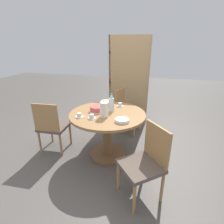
% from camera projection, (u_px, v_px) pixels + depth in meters
% --- Properties ---
extents(ground_plane, '(14.00, 14.00, 0.00)m').
position_uv_depth(ground_plane, '(108.00, 154.00, 2.83)').
color(ground_plane, '#56514C').
extents(dining_table, '(1.12, 1.12, 0.72)m').
position_uv_depth(dining_table, '(108.00, 124.00, 2.63)').
color(dining_table, brown).
rests_on(dining_table, ground_plane).
extents(chair_a, '(0.51, 0.51, 0.86)m').
position_uv_depth(chair_a, '(126.00, 110.00, 3.43)').
color(chair_a, '#A87A47').
rests_on(chair_a, ground_plane).
extents(chair_b, '(0.43, 0.43, 0.86)m').
position_uv_depth(chair_b, '(52.00, 125.00, 2.77)').
color(chair_b, '#A87A47').
rests_on(chair_b, ground_plane).
extents(chair_c, '(0.59, 0.59, 0.86)m').
position_uv_depth(chair_c, '(145.00, 161.00, 1.93)').
color(chair_c, '#A87A47').
rests_on(chair_c, ground_plane).
extents(bookshelf, '(0.84, 0.28, 1.83)m').
position_uv_depth(bookshelf, '(129.00, 83.00, 3.79)').
color(bookshelf, tan).
rests_on(bookshelf, ground_plane).
extents(coffee_pot, '(0.12, 0.12, 0.25)m').
position_uv_depth(coffee_pot, '(104.00, 109.00, 2.40)').
color(coffee_pot, white).
rests_on(coffee_pot, dining_table).
extents(water_bottle, '(0.08, 0.08, 0.28)m').
position_uv_depth(water_bottle, '(111.00, 104.00, 2.59)').
color(water_bottle, silver).
rests_on(water_bottle, dining_table).
extents(cake_main, '(0.24, 0.24, 0.08)m').
position_uv_depth(cake_main, '(97.00, 109.00, 2.61)').
color(cake_main, silver).
rests_on(cake_main, dining_table).
extents(cake_second, '(0.22, 0.22, 0.09)m').
position_uv_depth(cake_second, '(107.00, 104.00, 2.84)').
color(cake_second, silver).
rests_on(cake_second, dining_table).
extents(cup_a, '(0.12, 0.12, 0.06)m').
position_uv_depth(cup_a, '(79.00, 115.00, 2.42)').
color(cup_a, silver).
rests_on(cup_a, dining_table).
extents(cup_b, '(0.12, 0.12, 0.06)m').
position_uv_depth(cup_b, '(120.00, 105.00, 2.83)').
color(cup_b, silver).
rests_on(cup_b, dining_table).
extents(cup_c, '(0.12, 0.12, 0.06)m').
position_uv_depth(cup_c, '(92.00, 117.00, 2.37)').
color(cup_c, silver).
rests_on(cup_c, dining_table).
extents(plate_stack, '(0.19, 0.19, 0.04)m').
position_uv_depth(plate_stack, '(122.00, 120.00, 2.27)').
color(plate_stack, white).
rests_on(plate_stack, dining_table).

